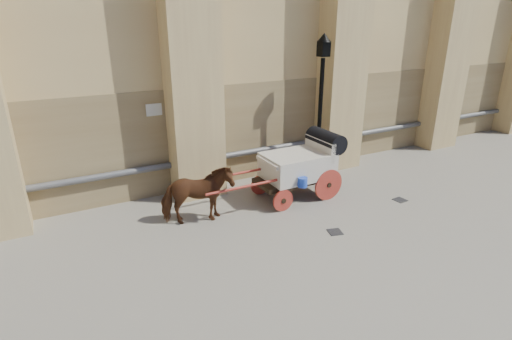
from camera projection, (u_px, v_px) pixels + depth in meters
ground at (295, 241)px, 9.14m from camera, size 90.00×90.00×0.00m
horse at (197, 196)px, 9.73m from camera, size 1.86×1.12×1.47m
carriage at (302, 163)px, 11.18m from camera, size 4.15×1.48×1.82m
street_lamp at (320, 105)px, 12.00m from camera, size 0.41×0.41×4.40m
drain_grate_near at (335, 232)px, 9.52m from camera, size 0.40×0.40×0.01m
drain_grate_far at (400, 200)px, 11.20m from camera, size 0.34×0.34×0.01m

